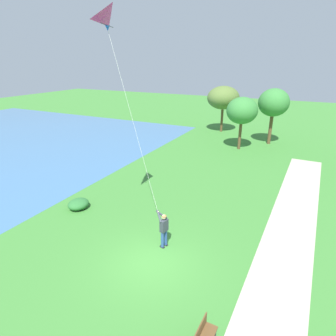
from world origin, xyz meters
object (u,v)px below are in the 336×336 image
(person_kite_flyer, at_px, (164,227))
(flying_kite, at_px, (113,18))
(tree_treeline_right, at_px, (223,98))
(tree_treeline_center, at_px, (242,111))
(lakeside_shrub, at_px, (78,204))
(tree_horizon_far, at_px, (274,103))

(person_kite_flyer, height_order, flying_kite, flying_kite)
(tree_treeline_right, bearing_deg, person_kite_flyer, -79.76)
(tree_treeline_center, relative_size, lakeside_shrub, 3.93)
(tree_horizon_far, height_order, lakeside_shrub, tree_horizon_far)
(person_kite_flyer, bearing_deg, tree_treeline_right, 100.24)
(tree_treeline_right, relative_size, lakeside_shrub, 4.22)
(tree_treeline_center, distance_m, lakeside_shrub, 17.85)
(person_kite_flyer, xyz_separation_m, lakeside_shrub, (-6.30, 1.03, -0.75))
(person_kite_flyer, height_order, lakeside_shrub, person_kite_flyer)
(flying_kite, distance_m, tree_treeline_right, 23.98)
(flying_kite, distance_m, lakeside_shrub, 10.37)
(tree_horizon_far, bearing_deg, flying_kite, -102.79)
(flying_kite, height_order, lakeside_shrub, flying_kite)
(tree_treeline_right, bearing_deg, lakeside_shrub, -94.87)
(flying_kite, bearing_deg, tree_treeline_right, 93.89)
(tree_treeline_center, xyz_separation_m, lakeside_shrub, (-5.70, -16.55, -3.51))
(tree_horizon_far, relative_size, tree_treeline_right, 1.04)
(person_kite_flyer, bearing_deg, tree_treeline_center, 91.95)
(person_kite_flyer, relative_size, lakeside_shrub, 1.41)
(tree_treeline_center, bearing_deg, tree_treeline_right, 120.17)
(person_kite_flyer, relative_size, tree_horizon_far, 0.32)
(flying_kite, height_order, tree_horizon_far, flying_kite)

